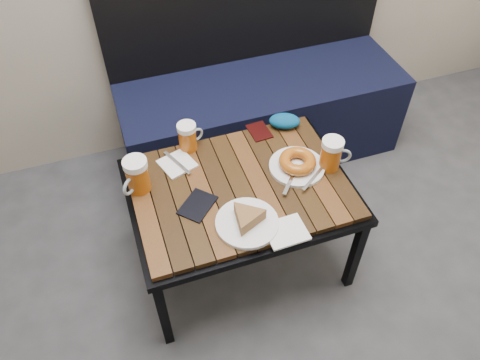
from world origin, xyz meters
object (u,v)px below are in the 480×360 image
object	(u,v)px
beer_mug_centre	(188,137)
plate_pie	(247,220)
bench	(260,107)
beer_mug_left	(137,175)
cafe_table	(240,193)
plate_bagel	(297,164)
passport_burgundy	(259,131)
knit_pouch	(284,121)
beer_mug_right	(332,154)
passport_navy	(197,205)

from	to	relation	value
beer_mug_centre	plate_pie	size ratio (longest dim) A/B	0.55
bench	beer_mug_left	bearing A→B (deg)	-141.76
cafe_table	beer_mug_centre	bearing A→B (deg)	116.37
beer_mug_left	plate_bagel	world-z (taller)	beer_mug_left
passport_burgundy	cafe_table	bearing A→B (deg)	-127.65
plate_bagel	knit_pouch	distance (m)	0.25
plate_bagel	knit_pouch	xyz separation A→B (m)	(0.05, 0.25, 0.00)
beer_mug_right	beer_mug_left	bearing A→B (deg)	-172.87
plate_pie	passport_navy	distance (m)	0.20
beer_mug_centre	passport_navy	bearing A→B (deg)	-117.69
bench	beer_mug_right	world-z (taller)	bench
plate_pie	plate_bagel	distance (m)	0.34
bench	beer_mug_left	size ratio (longest dim) A/B	9.83
plate_bagel	beer_mug_right	bearing A→B (deg)	-14.71
beer_mug_left	knit_pouch	size ratio (longest dim) A/B	1.09
cafe_table	passport_navy	world-z (taller)	passport_navy
beer_mug_right	passport_burgundy	bearing A→B (deg)	140.78
knit_pouch	beer_mug_right	bearing A→B (deg)	-75.05
cafe_table	passport_navy	size ratio (longest dim) A/B	6.17
knit_pouch	passport_navy	bearing A→B (deg)	-146.73
beer_mug_right	passport_navy	size ratio (longest dim) A/B	0.99
plate_pie	plate_bagel	bearing A→B (deg)	35.41
beer_mug_centre	plate_bagel	bearing A→B (deg)	-52.57
beer_mug_left	knit_pouch	xyz separation A→B (m)	(0.65, 0.15, -0.04)
bench	cafe_table	xyz separation A→B (m)	(-0.33, -0.65, 0.16)
beer_mug_left	beer_mug_centre	bearing A→B (deg)	171.07
plate_pie	passport_navy	xyz separation A→B (m)	(-0.14, 0.14, -0.02)
plate_bagel	passport_navy	distance (m)	0.42
beer_mug_centre	knit_pouch	world-z (taller)	beer_mug_centre
plate_pie	knit_pouch	bearing A→B (deg)	53.76
beer_mug_right	knit_pouch	distance (m)	0.29
bench	plate_pie	bearing A→B (deg)	-113.72
beer_mug_centre	plate_pie	bearing A→B (deg)	-96.80
knit_pouch	beer_mug_left	bearing A→B (deg)	-166.57
passport_burgundy	knit_pouch	bearing A→B (deg)	-3.70
bench	passport_navy	bearing A→B (deg)	-126.14
bench	knit_pouch	size ratio (longest dim) A/B	10.72
plate_bagel	passport_navy	world-z (taller)	plate_bagel
bench	beer_mug_right	bearing A→B (deg)	-87.05
beer_mug_centre	passport_navy	size ratio (longest dim) A/B	0.89
beer_mug_right	passport_burgundy	world-z (taller)	beer_mug_right
passport_navy	passport_burgundy	bearing A→B (deg)	86.92
beer_mug_centre	knit_pouch	bearing A→B (deg)	-18.67
beer_mug_centre	knit_pouch	size ratio (longest dim) A/B	0.93
plate_pie	plate_bagel	xyz separation A→B (m)	(0.28, 0.20, -0.00)
beer_mug_left	plate_bagel	bearing A→B (deg)	128.32
cafe_table	beer_mug_left	bearing A→B (deg)	163.71
knit_pouch	plate_bagel	bearing A→B (deg)	-101.31
beer_mug_right	cafe_table	bearing A→B (deg)	-166.19
passport_navy	knit_pouch	size ratio (longest dim) A/B	1.04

